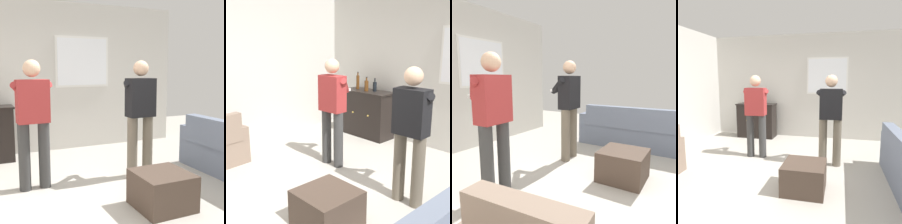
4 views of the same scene
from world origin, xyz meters
TOP-DOWN VIEW (x-y plane):
  - ground at (0.00, 0.00)m, footprint 10.40×10.40m
  - wall_back_with_window at (0.02, 2.66)m, footprint 5.20×0.15m
  - ottoman at (0.51, -0.38)m, footprint 0.60×0.60m
  - person_standing_left at (-0.69, 0.80)m, footprint 0.56×0.48m
  - person_standing_right at (0.82, 0.67)m, footprint 0.56×0.48m

SIDE VIEW (x-z plane):
  - ground at x=0.00m, z-range 0.00..0.00m
  - ottoman at x=0.51m, z-range 0.00..0.41m
  - person_standing_left at x=-0.69m, z-range 0.10..1.78m
  - person_standing_right at x=0.82m, z-range 0.10..1.78m
  - wall_back_with_window at x=0.02m, z-range 0.01..2.81m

